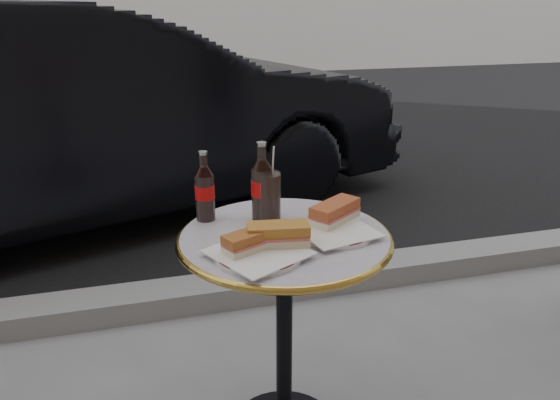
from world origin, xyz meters
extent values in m
cube|color=black|center=(0.00, 5.00, 0.00)|extent=(40.00, 8.00, 0.00)
cube|color=gray|center=(0.00, 0.90, 0.05)|extent=(40.00, 0.20, 0.12)
cylinder|color=silver|center=(-0.11, -0.12, 0.74)|extent=(0.29, 0.29, 0.01)
cylinder|color=white|center=(0.14, -0.04, 0.74)|extent=(0.22, 0.22, 0.01)
cube|color=#9F5728|center=(-0.13, -0.10, 0.77)|extent=(0.16, 0.12, 0.05)
cube|color=#B3732D|center=(-0.04, -0.09, 0.77)|extent=(0.18, 0.10, 0.06)
cube|color=#AA502B|center=(0.16, 0.02, 0.77)|extent=(0.18, 0.16, 0.06)
cylinder|color=black|center=(-0.01, 0.12, 0.81)|extent=(0.08, 0.08, 0.15)
imported|color=black|center=(-0.64, 2.24, 0.67)|extent=(2.62, 4.34, 1.35)
camera|label=1|loc=(-0.39, -1.38, 1.37)|focal=35.00mm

